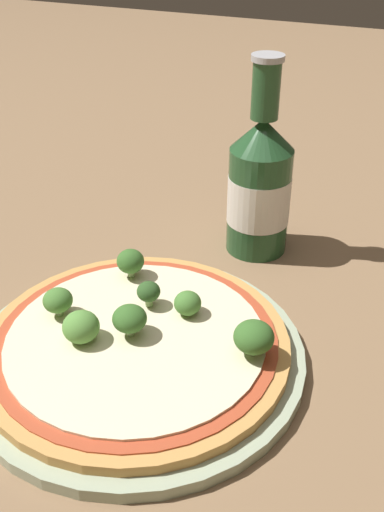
% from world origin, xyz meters
% --- Properties ---
extents(ground_plane, '(3.00, 3.00, 0.00)m').
position_xyz_m(ground_plane, '(0.00, 0.00, 0.00)').
color(ground_plane, '#846647').
extents(plate, '(0.30, 0.30, 0.01)m').
position_xyz_m(plate, '(0.02, 0.00, 0.01)').
color(plate, '#A3B293').
rests_on(plate, ground_plane).
extents(pizza, '(0.27, 0.27, 0.01)m').
position_xyz_m(pizza, '(0.02, -0.00, 0.02)').
color(pizza, tan).
rests_on(pizza, plate).
extents(broccoli_floret_0, '(0.02, 0.02, 0.03)m').
position_xyz_m(broccoli_floret_0, '(0.01, 0.05, 0.04)').
color(broccoli_floret_0, '#89A866').
rests_on(broccoli_floret_0, pizza).
extents(broccoli_floret_1, '(0.03, 0.03, 0.03)m').
position_xyz_m(broccoli_floret_1, '(-0.02, -0.02, 0.04)').
color(broccoli_floret_1, '#89A866').
rests_on(broccoli_floret_1, pizza).
extents(broccoli_floret_2, '(0.03, 0.03, 0.03)m').
position_xyz_m(broccoli_floret_2, '(-0.03, 0.08, 0.04)').
color(broccoli_floret_2, '#89A866').
rests_on(broccoli_floret_2, pizza).
extents(broccoli_floret_3, '(0.03, 0.03, 0.03)m').
position_xyz_m(broccoli_floret_3, '(0.12, 0.02, 0.04)').
color(broccoli_floret_3, '#89A866').
rests_on(broccoli_floret_3, pizza).
extents(broccoli_floret_4, '(0.03, 0.03, 0.03)m').
position_xyz_m(broccoli_floret_4, '(0.01, -0.00, 0.04)').
color(broccoli_floret_4, '#89A866').
rests_on(broccoli_floret_4, pizza).
extents(broccoli_floret_5, '(0.03, 0.03, 0.02)m').
position_xyz_m(broccoli_floret_5, '(0.05, 0.05, 0.04)').
color(broccoli_floret_5, '#89A866').
rests_on(broccoli_floret_5, pizza).
extents(broccoli_floret_6, '(0.03, 0.03, 0.03)m').
position_xyz_m(broccoli_floret_6, '(-0.06, 0.00, 0.04)').
color(broccoli_floret_6, '#89A866').
rests_on(broccoli_floret_6, pizza).
extents(beer_bottle, '(0.07, 0.07, 0.22)m').
position_xyz_m(beer_bottle, '(0.06, 0.23, 0.08)').
color(beer_bottle, '#234C28').
rests_on(beer_bottle, ground_plane).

